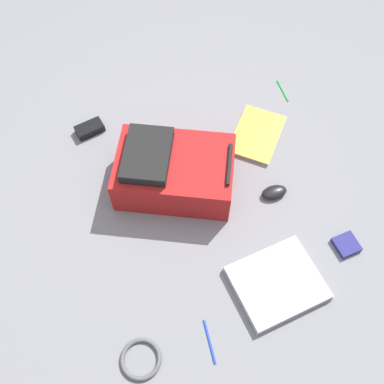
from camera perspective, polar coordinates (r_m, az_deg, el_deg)
name	(u,v)px	position (r m, az deg, el deg)	size (l,w,h in m)	color
ground_plane	(203,198)	(1.84, 1.40, -0.70)	(3.78, 3.78, 0.00)	slate
backpack	(173,171)	(1.80, -2.41, 2.68)	(0.54, 0.46, 0.21)	maroon
laptop	(277,283)	(1.70, 10.67, -11.18)	(0.34, 0.30, 0.03)	#929296
book_comic	(257,135)	(2.03, 8.18, 7.17)	(0.32, 0.33, 0.02)	silver
computer_mouse	(274,192)	(1.86, 10.31, -0.03)	(0.06, 0.11, 0.03)	black
cable_coil	(141,359)	(1.62, -6.46, -20.17)	(0.14, 0.14, 0.02)	#4C4C51
power_brick	(90,129)	(2.06, -12.76, 7.77)	(0.07, 0.12, 0.04)	black
pen_black	(209,341)	(1.63, 2.21, -18.28)	(0.01, 0.01, 0.15)	#1933B2
pen_blue	(283,90)	(2.22, 11.34, 12.44)	(0.01, 0.01, 0.13)	#198C33
earbud_pouch	(346,245)	(1.83, 18.85, -6.29)	(0.09, 0.09, 0.02)	navy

